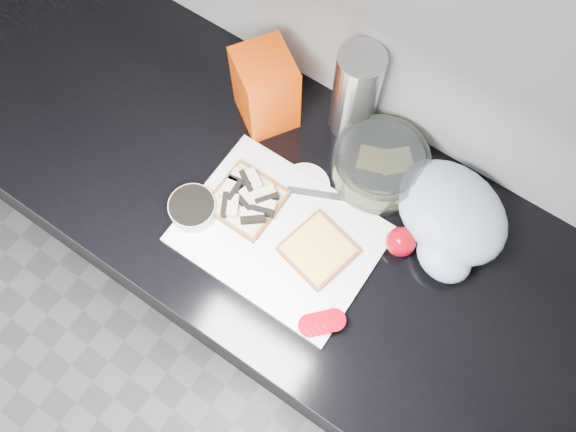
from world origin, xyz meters
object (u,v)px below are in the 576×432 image
object	(u,v)px
cutting_board	(280,235)
glass_bowl	(379,166)
bread_bag	(266,89)
steel_canister	(356,93)

from	to	relation	value
cutting_board	glass_bowl	xyz separation A→B (m)	(0.09, 0.24, 0.04)
bread_bag	cutting_board	bearing A→B (deg)	-16.47
cutting_board	glass_bowl	world-z (taller)	glass_bowl
bread_bag	glass_bowl	bearing A→B (deg)	34.91
glass_bowl	bread_bag	xyz separation A→B (m)	(-0.29, -0.01, 0.05)
cutting_board	bread_bag	size ratio (longest dim) A/B	2.08
cutting_board	bread_bag	bearing A→B (deg)	130.14
glass_bowl	steel_canister	size ratio (longest dim) A/B	0.86
steel_canister	cutting_board	bearing A→B (deg)	-85.74
bread_bag	steel_canister	world-z (taller)	steel_canister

